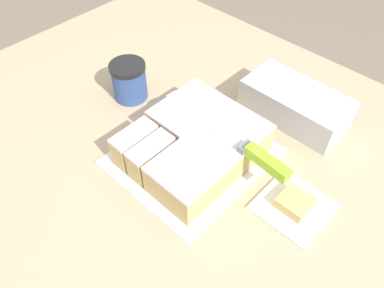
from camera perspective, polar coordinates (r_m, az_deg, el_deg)
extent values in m
cube|color=tan|center=(1.17, -0.18, -17.77)|extent=(1.40, 1.10, 0.90)
cube|color=white|center=(0.80, 0.00, -1.88)|extent=(0.27, 0.31, 0.01)
cube|color=tan|center=(0.80, 2.57, 1.84)|extent=(0.23, 0.16, 0.07)
cube|color=white|center=(0.78, 2.66, 3.69)|extent=(0.23, 0.16, 0.01)
cube|color=tan|center=(0.72, -1.20, -5.76)|extent=(0.12, 0.10, 0.07)
cube|color=white|center=(0.69, -1.25, -3.97)|extent=(0.12, 0.10, 0.01)
cube|color=tan|center=(0.78, -8.65, -0.27)|extent=(0.04, 0.10, 0.07)
cube|color=white|center=(0.76, -8.95, 1.56)|extent=(0.04, 0.10, 0.01)
cube|color=tan|center=(0.76, -6.19, -2.20)|extent=(0.04, 0.10, 0.07)
cube|color=white|center=(0.73, -6.42, -0.38)|extent=(0.04, 0.10, 0.01)
cube|color=silver|center=(0.77, 2.17, 3.66)|extent=(0.23, 0.04, 0.00)
cube|color=slate|center=(0.72, 8.11, -0.46)|extent=(0.02, 0.03, 0.02)
cube|color=#8CCC26|center=(0.69, 11.40, -2.73)|extent=(0.10, 0.03, 0.02)
cylinder|color=#334C8C|center=(0.93, -9.49, 9.18)|extent=(0.08, 0.08, 0.08)
cylinder|color=black|center=(0.91, -9.87, 11.53)|extent=(0.09, 0.09, 0.01)
cube|color=white|center=(0.75, 15.18, -9.18)|extent=(0.13, 0.13, 0.01)
cube|color=tan|center=(0.74, 15.40, -8.58)|extent=(0.06, 0.06, 0.02)
cube|color=#B2B2B7|center=(0.90, 15.43, 5.90)|extent=(0.24, 0.12, 0.08)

